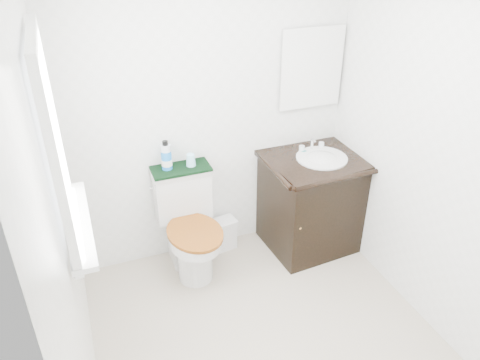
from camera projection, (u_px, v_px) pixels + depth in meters
floor at (271, 345)px, 3.09m from camera, size 2.40×2.40×0.00m
wall_back at (210, 112)px, 3.47m from camera, size 2.40×0.00×2.40m
wall_left at (63, 234)px, 2.15m from camera, size 0.00×2.40×2.40m
wall_right at (443, 156)px, 2.84m from camera, size 0.00×2.40×2.40m
window at (52, 142)px, 2.19m from camera, size 0.02×0.70×0.90m
mirror at (312, 68)px, 3.58m from camera, size 0.50×0.02×0.60m
toilet at (189, 229)px, 3.61m from camera, size 0.45×0.65×0.82m
vanity at (313, 199)px, 3.85m from camera, size 0.81×0.70×0.92m
trash_bin at (225, 233)px, 3.93m from camera, size 0.21×0.18×0.27m
towel at (181, 169)px, 3.48m from camera, size 0.44×0.22×0.02m
mouthwash_bottle at (166, 156)px, 3.41m from camera, size 0.08×0.08×0.22m
cup at (191, 160)px, 3.48m from camera, size 0.07×0.07×0.09m
soap_bar at (304, 151)px, 3.73m from camera, size 0.06×0.04×0.02m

